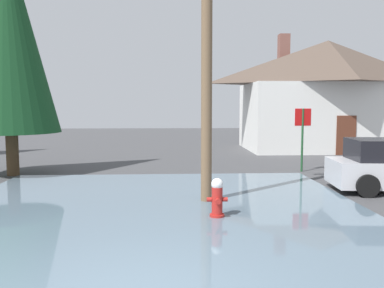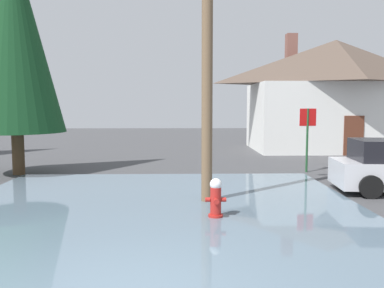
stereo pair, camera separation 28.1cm
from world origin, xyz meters
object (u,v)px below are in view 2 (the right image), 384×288
object	(u,v)px
fire_hydrant	(216,199)
house	(335,93)
pine_tree_mid_left	(13,33)
utility_pole	(207,18)
stop_sign_far	(307,127)

from	to	relation	value
fire_hydrant	house	xyz separation A→B (m)	(7.84, 14.12, 2.74)
fire_hydrant	pine_tree_mid_left	world-z (taller)	pine_tree_mid_left
utility_pole	pine_tree_mid_left	world-z (taller)	utility_pole
fire_hydrant	house	world-z (taller)	house
house	fire_hydrant	bearing A→B (deg)	-119.04
fire_hydrant	utility_pole	bearing A→B (deg)	93.95
utility_pole	stop_sign_far	size ratio (longest dim) A/B	3.73
utility_pole	house	bearing A→B (deg)	57.72
fire_hydrant	house	bearing A→B (deg)	60.96
house	stop_sign_far	bearing A→B (deg)	-116.55
stop_sign_far	pine_tree_mid_left	distance (m)	11.20
stop_sign_far	pine_tree_mid_left	world-z (taller)	pine_tree_mid_left
stop_sign_far	house	world-z (taller)	house
utility_pole	house	size ratio (longest dim) A/B	0.92
utility_pole	pine_tree_mid_left	xyz separation A→B (m)	(-6.61, 4.55, 0.38)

